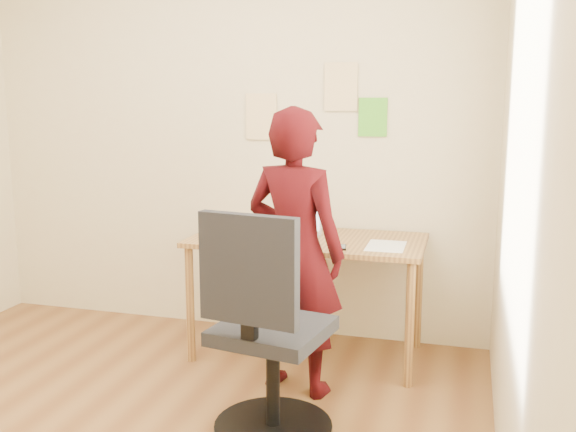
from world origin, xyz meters
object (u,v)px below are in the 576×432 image
(laptop, at_px, (295,228))
(office_chair, at_px, (266,343))
(person, at_px, (295,252))
(phone, at_px, (341,247))
(desk, at_px, (308,252))

(laptop, relative_size, office_chair, 0.36)
(laptop, xyz_separation_m, person, (0.15, -0.54, -0.02))
(office_chair, bearing_deg, person, 100.51)
(phone, relative_size, office_chair, 0.12)
(phone, bearing_deg, laptop, 132.72)
(phone, xyz_separation_m, person, (-0.19, -0.28, 0.02))
(desk, relative_size, office_chair, 1.28)
(phone, height_order, person, person)
(desk, height_order, office_chair, office_chair)
(laptop, bearing_deg, desk, -6.39)
(laptop, bearing_deg, phone, -17.86)
(person, bearing_deg, laptop, -61.87)
(phone, bearing_deg, desk, 129.04)
(phone, height_order, office_chair, office_chair)
(desk, xyz_separation_m, person, (0.05, -0.49, 0.11))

